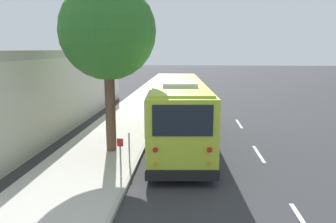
# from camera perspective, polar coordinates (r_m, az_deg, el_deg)

# --- Properties ---
(ground_plane) EXTENTS (160.00, 160.00, 0.00)m
(ground_plane) POSITION_cam_1_polar(r_m,az_deg,el_deg) (15.97, 1.35, -5.92)
(ground_plane) COLOR #333335
(sidewalk_slab) EXTENTS (80.00, 3.72, 0.15)m
(sidewalk_slab) POSITION_cam_1_polar(r_m,az_deg,el_deg) (16.44, -10.60, -5.34)
(sidewalk_slab) COLOR beige
(sidewalk_slab) RESTS_ON ground
(curb_strip) EXTENTS (80.00, 0.14, 0.15)m
(curb_strip) POSITION_cam_1_polar(r_m,az_deg,el_deg) (16.07, -3.89, -5.55)
(curb_strip) COLOR #AAA69D
(curb_strip) RESTS_ON ground
(shuttle_bus) EXTENTS (10.90, 3.34, 3.25)m
(shuttle_bus) POSITION_cam_1_polar(r_m,az_deg,el_deg) (15.86, 1.77, 0.45)
(shuttle_bus) COLOR #ADC633
(shuttle_bus) RESTS_ON ground
(parked_sedan_navy) EXTENTS (4.22, 1.88, 1.29)m
(parked_sedan_navy) POSITION_cam_1_polar(r_m,az_deg,el_deg) (28.81, 1.89, 2.82)
(parked_sedan_navy) COLOR #19234C
(parked_sedan_navy) RESTS_ON ground
(parked_sedan_black) EXTENTS (4.24, 1.94, 1.30)m
(parked_sedan_black) POSITION_cam_1_polar(r_m,az_deg,el_deg) (34.07, 2.14, 4.08)
(parked_sedan_black) COLOR black
(parked_sedan_black) RESTS_ON ground
(street_tree) EXTENTS (4.09, 4.09, 7.84)m
(street_tree) POSITION_cam_1_polar(r_m,az_deg,el_deg) (14.47, -10.38, 14.58)
(street_tree) COLOR brown
(street_tree) RESTS_ON sidewalk_slab
(sign_post_near) EXTENTS (0.06, 0.22, 1.40)m
(sign_post_near) POSITION_cam_1_polar(r_m,az_deg,el_deg) (11.69, -8.27, -7.88)
(sign_post_near) COLOR gray
(sign_post_near) RESTS_ON sidewalk_slab
(sign_post_far) EXTENTS (0.06, 0.06, 1.19)m
(sign_post_far) POSITION_cam_1_polar(r_m,az_deg,el_deg) (13.26, -6.78, -6.14)
(sign_post_far) COLOR gray
(sign_post_far) RESTS_ON sidewalk_slab
(building_backdrop) EXTENTS (22.25, 8.05, 4.55)m
(building_backdrop) POSITION_cam_1_polar(r_m,az_deg,el_deg) (22.33, -24.98, 3.34)
(building_backdrop) COLOR beige
(building_backdrop) RESTS_ON ground
(lane_stripe_mid) EXTENTS (2.40, 0.14, 0.01)m
(lane_stripe_mid) POSITION_cam_1_polar(r_m,az_deg,el_deg) (15.26, 15.50, -7.11)
(lane_stripe_mid) COLOR silver
(lane_stripe_mid) RESTS_ON ground
(lane_stripe_ahead) EXTENTS (2.40, 0.14, 0.01)m
(lane_stripe_ahead) POSITION_cam_1_polar(r_m,az_deg,el_deg) (20.96, 12.27, -2.09)
(lane_stripe_ahead) COLOR silver
(lane_stripe_ahead) RESTS_ON ground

